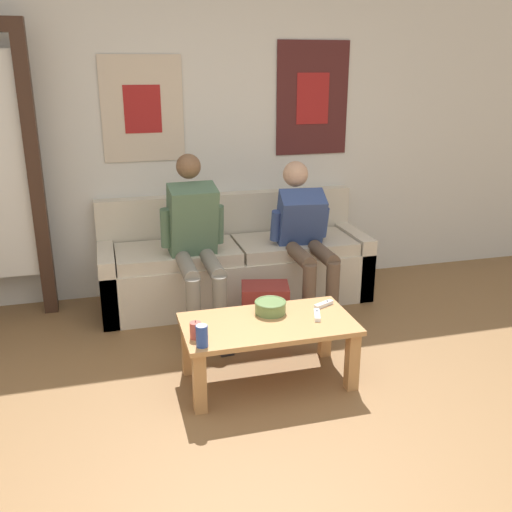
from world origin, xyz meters
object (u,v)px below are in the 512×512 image
pillar_candle (196,330)px  game_controller_near_right (317,315)px  game_controller_near_left (324,304)px  person_seated_teen (305,233)px  drink_can_blue (202,336)px  couch (235,265)px  person_seated_adult (195,238)px  coffee_table (268,333)px  backpack (265,312)px  ceramic_bowl (270,306)px

pillar_candle → game_controller_near_right: 0.76m
game_controller_near_left → game_controller_near_right: same height
person_seated_teen → drink_can_blue: person_seated_teen is taller
couch → drink_can_blue: bearing=-109.4°
person_seated_adult → game_controller_near_right: 1.14m
game_controller_near_left → game_controller_near_right: size_ratio=0.98×
coffee_table → person_seated_adult: 1.04m
couch → backpack: (0.05, -0.73, -0.11)m
backpack → ceramic_bowl: size_ratio=1.94×
couch → drink_can_blue: (-0.54, -1.52, 0.17)m
pillar_candle → game_controller_near_left: pillar_candle is taller
person_seated_teen → person_seated_adult: bearing=-177.6°
person_seated_teen → game_controller_near_left: 0.89m
game_controller_near_right → ceramic_bowl: bearing=152.7°
ceramic_bowl → couch: bearing=87.3°
couch → person_seated_teen: size_ratio=1.89×
ceramic_bowl → pillar_candle: 0.54m
game_controller_near_left → backpack: bearing=118.2°
person_seated_adult → game_controller_near_left: bearing=-50.3°
person_seated_teen → game_controller_near_right: 1.05m
coffee_table → ceramic_bowl: (0.05, 0.12, 0.12)m
backpack → drink_can_blue: bearing=-126.3°
couch → pillar_candle: (-0.55, -1.42, 0.16)m
coffee_table → game_controller_near_left: bearing=17.8°
coffee_table → person_seated_teen: bearing=59.4°
game_controller_near_right → drink_can_blue: bearing=-165.6°
person_seated_adult → pillar_candle: size_ratio=11.49×
backpack → pillar_candle: size_ratio=3.54×
coffee_table → drink_can_blue: bearing=-155.0°
person_seated_teen → pillar_candle: 1.50m
game_controller_near_right → person_seated_adult: bearing=121.1°
backpack → game_controller_near_right: (0.15, -0.61, 0.23)m
ceramic_bowl → game_controller_near_left: size_ratio=1.35×
pillar_candle → game_controller_near_left: 0.88m
couch → ceramic_bowl: bearing=-92.7°
backpack → drink_can_blue: (-0.59, -0.80, 0.28)m
coffee_table → ceramic_bowl: 0.18m
game_controller_near_left → game_controller_near_right: 0.17m
game_controller_near_left → pillar_candle: bearing=-165.1°
person_seated_teen → ceramic_bowl: size_ratio=5.78×
person_seated_teen → backpack: (-0.42, -0.38, -0.44)m
drink_can_blue → game_controller_near_left: drink_can_blue is taller
person_seated_adult → pillar_candle: (-0.18, -1.04, -0.22)m
pillar_candle → ceramic_bowl: bearing=23.5°
person_seated_teen → game_controller_near_right: person_seated_teen is taller
drink_can_blue → ceramic_bowl: bearing=33.8°
coffee_table → backpack: (0.15, 0.60, -0.14)m
couch → game_controller_near_right: couch is taller
person_seated_adult → drink_can_blue: (-0.16, -1.14, -0.20)m
ceramic_bowl → game_controller_near_right: ceramic_bowl is taller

